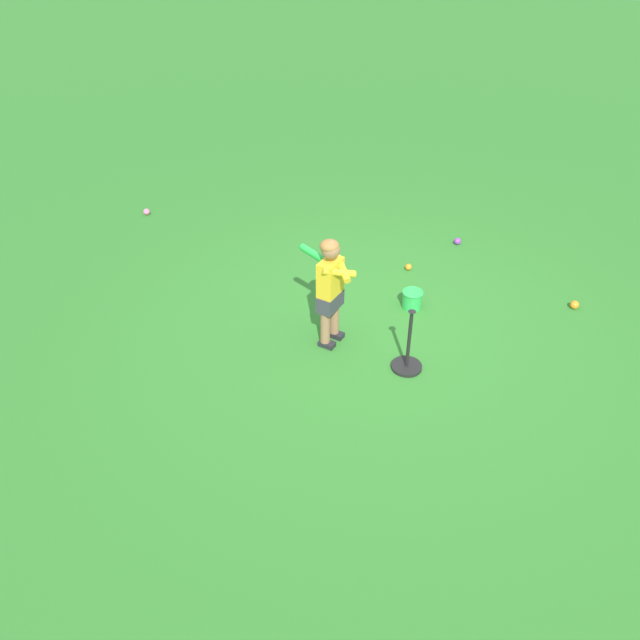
% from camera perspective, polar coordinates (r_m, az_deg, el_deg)
% --- Properties ---
extents(ground_plane, '(40.00, 40.00, 0.00)m').
position_cam_1_polar(ground_plane, '(6.34, 4.72, -0.30)').
color(ground_plane, '#2D7528').
extents(child_batter, '(0.59, 0.37, 1.08)m').
position_cam_1_polar(child_batter, '(5.72, 0.91, 3.33)').
color(child_batter, '#232328').
rests_on(child_batter, ground).
extents(play_ball_far_right, '(0.07, 0.07, 0.07)m').
position_cam_1_polar(play_ball_far_right, '(7.21, 7.89, 4.71)').
color(play_ball_far_right, orange).
rests_on(play_ball_far_right, ground).
extents(play_ball_center_lawn, '(0.08, 0.08, 0.08)m').
position_cam_1_polar(play_ball_center_lawn, '(8.63, -15.20, 9.30)').
color(play_ball_center_lawn, pink).
rests_on(play_ball_center_lawn, ground).
extents(play_ball_by_bucket, '(0.08, 0.08, 0.08)m').
position_cam_1_polar(play_ball_by_bucket, '(7.82, 12.16, 6.88)').
color(play_ball_by_bucket, purple).
rests_on(play_ball_by_bucket, ground).
extents(play_ball_near_batter, '(0.09, 0.09, 0.09)m').
position_cam_1_polar(play_ball_near_batter, '(7.00, 21.75, 1.27)').
color(play_ball_near_batter, orange).
rests_on(play_ball_near_batter, ground).
extents(batting_tee, '(0.28, 0.28, 0.62)m').
position_cam_1_polar(batting_tee, '(5.77, 7.78, -3.44)').
color(batting_tee, black).
rests_on(batting_tee, ground).
extents(toy_bucket, '(0.22, 0.22, 0.19)m').
position_cam_1_polar(toy_bucket, '(6.56, 8.22, 1.87)').
color(toy_bucket, green).
rests_on(toy_bucket, ground).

